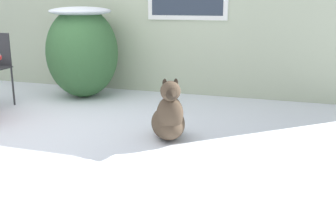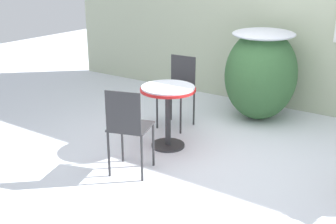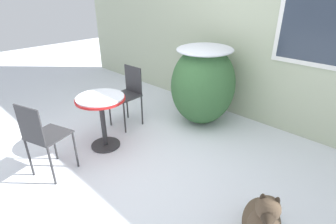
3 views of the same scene
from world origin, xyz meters
name	(u,v)px [view 3 (image 3 of 3)]	position (x,y,z in m)	size (l,w,h in m)	color
ground_plane	(133,169)	(0.00, 0.00, 0.00)	(16.00, 16.00, 0.00)	white
house_wall	(246,20)	(0.06, 2.20, 1.52)	(8.00, 0.10, 3.01)	#B2BC9E
shrub_left	(203,83)	(-0.18, 1.56, 0.64)	(0.95, 1.01, 1.22)	#386638
patio_table	(101,109)	(-0.67, 0.06, 0.56)	(0.63, 0.63, 0.73)	#2D2D30
patio_chair_near_table	(128,93)	(-0.94, 0.71, 0.52)	(0.40, 0.40, 0.90)	#2D2D30
patio_chair_far_side	(43,135)	(-0.61, -0.71, 0.52)	(0.48, 0.48, 0.90)	#2D2D30
dog	(262,222)	(1.54, 0.13, 0.22)	(0.51, 0.70, 0.62)	#4C3D2D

